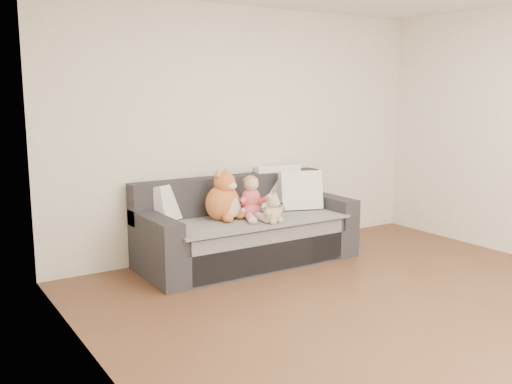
# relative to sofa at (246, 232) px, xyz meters

# --- Properties ---
(room_shell) EXTENTS (5.00, 5.00, 5.00)m
(room_shell) POSITION_rel_sofa_xyz_m (0.29, -1.64, 0.99)
(room_shell) COLOR brown
(room_shell) RESTS_ON ground
(sofa) EXTENTS (2.20, 0.94, 0.85)m
(sofa) POSITION_rel_sofa_xyz_m (0.00, 0.00, 0.00)
(sofa) COLOR #252529
(sofa) RESTS_ON ground
(cushion_left) EXTENTS (0.42, 0.34, 0.37)m
(cushion_left) POSITION_rel_sofa_xyz_m (-0.71, 0.25, 0.34)
(cushion_left) COLOR white
(cushion_left) RESTS_ON sofa
(cushion_right_back) EXTENTS (0.53, 0.32, 0.46)m
(cushion_right_back) POSITION_rel_sofa_xyz_m (0.58, 0.26, 0.39)
(cushion_right_back) COLOR white
(cushion_right_back) RESTS_ON sofa
(cushion_right_front) EXTENTS (0.49, 0.33, 0.43)m
(cushion_right_front) POSITION_rel_sofa_xyz_m (0.67, -0.02, 0.37)
(cushion_right_front) COLOR white
(cushion_right_front) RESTS_ON sofa
(toddler) EXTENTS (0.30, 0.44, 0.43)m
(toddler) POSITION_rel_sofa_xyz_m (0.00, -0.11, 0.34)
(toddler) COLOR #E24F65
(toddler) RESTS_ON sofa
(plush_cat) EXTENTS (0.43, 0.43, 0.54)m
(plush_cat) POSITION_rel_sofa_xyz_m (-0.25, -0.00, 0.36)
(plush_cat) COLOR #C1532A
(plush_cat) RESTS_ON sofa
(teddy_bear) EXTENTS (0.23, 0.18, 0.29)m
(teddy_bear) POSITION_rel_sofa_xyz_m (0.06, -0.40, 0.28)
(teddy_bear) COLOR tan
(teddy_bear) RESTS_ON sofa
(plush_cow) EXTENTS (0.13, 0.19, 0.16)m
(plush_cow) POSITION_rel_sofa_xyz_m (0.22, -0.23, 0.23)
(plush_cow) COLOR white
(plush_cow) RESTS_ON sofa
(sippy_cup) EXTENTS (0.10, 0.06, 0.11)m
(sippy_cup) POSITION_rel_sofa_xyz_m (0.09, -0.18, 0.22)
(sippy_cup) COLOR #643591
(sippy_cup) RESTS_ON sofa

